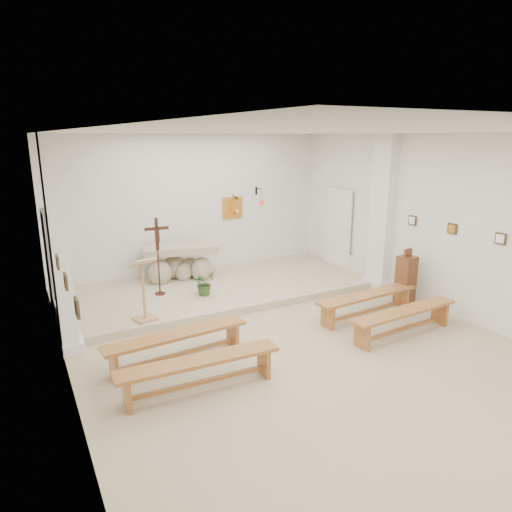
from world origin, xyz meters
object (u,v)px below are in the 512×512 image
donation_pedestal (406,280)px  bench_left_front (177,340)px  bench_right_front (367,300)px  altar (180,265)px  lectern (144,289)px  crucifix_stand (158,251)px  bench_right_second (404,316)px  bench_left_second (200,367)px

donation_pedestal → bench_left_front: 5.03m
bench_left_front → bench_right_front: size_ratio=1.00×
altar → lectern: lectern is taller
bench_right_front → lectern: bearing=154.8°
altar → crucifix_stand: 1.27m
crucifix_stand → donation_pedestal: 5.22m
lectern → bench_right_second: 4.69m
lectern → crucifix_stand: (0.65, 1.26, 0.37)m
lectern → bench_right_second: bearing=-47.5°
altar → bench_right_second: 5.24m
crucifix_stand → bench_left_second: size_ratio=0.72×
bench_right_front → donation_pedestal: bearing=4.5°
bench_right_front → bench_right_second: size_ratio=1.00×
bench_right_second → donation_pedestal: bearing=40.5°
altar → bench_left_front: size_ratio=0.78×
bench_left_front → bench_right_front: same height
bench_right_second → lectern: bearing=144.3°
crucifix_stand → bench_left_front: (-0.56, -2.81, -0.75)m
lectern → bench_left_front: size_ratio=0.52×
altar → bench_right_front: size_ratio=0.78×
donation_pedestal → bench_right_front: size_ratio=0.52×
crucifix_stand → donation_pedestal: crucifix_stand is taller
altar → donation_pedestal: size_ratio=1.49×
bench_left_front → bench_right_front: (3.85, 0.00, 0.00)m
altar → lectern: size_ratio=1.50×
lectern → crucifix_stand: 1.46m
lectern → bench_left_second: lectern is taller
altar → bench_left_front: (-1.31, -3.63, -0.12)m
bench_right_second → altar: bearing=115.8°
donation_pedestal → lectern: bearing=159.9°
crucifix_stand → bench_right_second: size_ratio=0.72×
lectern → donation_pedestal: (5.12, -1.39, -0.21)m
altar → bench_right_front: 4.43m
donation_pedestal → bench_left_second: (-5.03, -1.12, -0.17)m
crucifix_stand → lectern: bearing=-112.7°
bench_left_front → bench_right_second: same height
bench_left_second → altar: bearing=76.5°
crucifix_stand → bench_right_second: crucifix_stand is taller
donation_pedestal → bench_right_front: 1.20m
crucifix_stand → bench_right_second: (3.29, -3.76, -0.75)m
bench_left_front → altar: bearing=65.9°
crucifix_stand → bench_right_front: bearing=-35.7°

